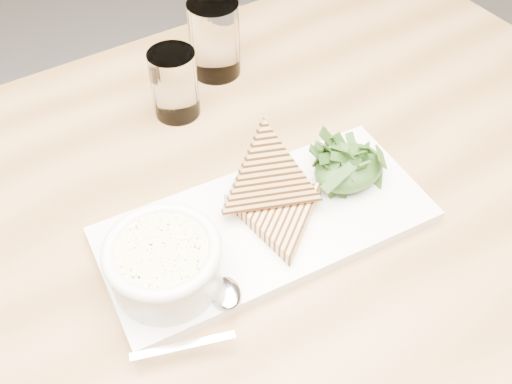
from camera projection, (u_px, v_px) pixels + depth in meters
table_top at (221, 251)px, 0.70m from camera, size 1.41×1.00×0.04m
table_leg_br at (339, 120)px, 1.45m from camera, size 0.06×0.06×0.73m
platter at (266, 225)px, 0.69m from camera, size 0.42×0.24×0.02m
soup_bowl at (165, 267)px, 0.61m from camera, size 0.12×0.12×0.05m
soup at (162, 251)px, 0.59m from camera, size 0.10×0.10×0.01m
bowl_rim at (162, 250)px, 0.59m from camera, size 0.13×0.13×0.01m
sandwich_flat at (279, 215)px, 0.68m from camera, size 0.19×0.19×0.02m
sandwich_lean at (269, 177)px, 0.67m from camera, size 0.19×0.19×0.16m
salad_base at (349, 168)px, 0.72m from camera, size 0.10×0.07×0.04m
arugula_pile at (349, 163)px, 0.71m from camera, size 0.11×0.10×0.05m
spoon_bowl at (227, 293)px, 0.61m from camera, size 0.05×0.05×0.01m
spoon_handle at (183, 346)px, 0.57m from camera, size 0.10×0.05×0.00m
glass_near at (175, 84)px, 0.81m from camera, size 0.07×0.07×0.10m
glass_far at (215, 39)px, 0.87m from camera, size 0.08×0.08×0.12m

